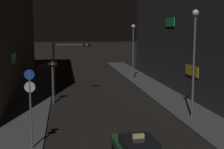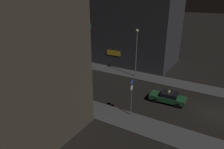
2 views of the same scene
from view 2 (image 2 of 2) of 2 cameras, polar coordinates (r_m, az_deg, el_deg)
ground_plane at (r=26.34m, az=27.43°, el=-10.09°), size 300.00×300.00×0.00m
sidewalk_left at (r=32.22m, az=-22.79°, el=-3.38°), size 3.23×53.29×0.16m
sidewalk_right at (r=40.23m, az=-8.64°, el=2.97°), size 3.23×53.29×0.16m
building_facade_right at (r=43.99m, az=-3.29°, el=15.23°), size 10.75×31.62×15.81m
taxi at (r=26.54m, az=15.59°, el=-6.22°), size 1.99×4.52×1.62m
traffic_light_overhead at (r=32.00m, az=-17.87°, el=4.19°), size 3.78×0.42×5.21m
traffic_light_left_kerb at (r=28.64m, az=-14.33°, el=0.30°), size 0.80×0.42×3.75m
sign_pole_left at (r=21.99m, az=5.50°, el=-5.63°), size 0.56×0.10×4.31m
street_lamp_near_block at (r=32.27m, az=6.92°, el=8.01°), size 0.49×0.49×7.74m
street_lamp_far_block at (r=42.62m, az=-16.70°, el=10.14°), size 0.51×0.51×6.94m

